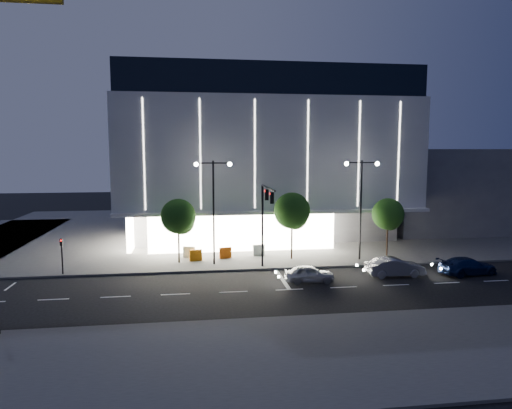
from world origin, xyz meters
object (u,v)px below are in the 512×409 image
at_px(traffic_mast, 265,211).
at_px(street_lamp_west, 213,197).
at_px(tree_left, 179,218).
at_px(ped_signal_far, 62,252).
at_px(tree_right, 388,216).
at_px(barrier_a, 196,255).
at_px(car_lead, 309,274).
at_px(barrier_c, 225,253).
at_px(barrier_d, 259,250).
at_px(car_third, 467,266).
at_px(street_lamp_east, 361,195).
at_px(car_second, 395,267).
at_px(tree_mid, 292,213).
at_px(barrier_b, 189,252).

height_order(traffic_mast, street_lamp_west, street_lamp_west).
xyz_separation_m(traffic_mast, tree_left, (-6.97, 3.68, -0.99)).
bearing_deg(street_lamp_west, ped_signal_far, -172.87).
bearing_deg(street_lamp_west, tree_right, 3.64).
relative_size(ped_signal_far, barrier_a, 2.73).
bearing_deg(car_lead, ped_signal_far, 80.42).
distance_m(ped_signal_far, car_lead, 19.40).
distance_m(street_lamp_west, barrier_c, 5.78).
bearing_deg(tree_right, traffic_mast, -162.98).
relative_size(traffic_mast, barrier_d, 6.43).
relative_size(car_third, barrier_a, 4.33).
bearing_deg(street_lamp_east, tree_right, 18.63).
relative_size(tree_right, barrier_d, 5.01).
xyz_separation_m(street_lamp_west, tree_right, (16.03, 1.02, -2.07)).
bearing_deg(traffic_mast, street_lamp_east, 16.48).
xyz_separation_m(tree_left, car_third, (22.85, -6.56, -3.34)).
height_order(traffic_mast, car_second, traffic_mast).
height_order(tree_left, barrier_c, tree_left).
bearing_deg(tree_mid, tree_left, -180.00).
height_order(street_lamp_west, barrier_b, street_lamp_west).
xyz_separation_m(ped_signal_far, barrier_b, (9.85, 4.30, -1.24)).
xyz_separation_m(ped_signal_far, tree_left, (9.03, 2.52, 2.15)).
distance_m(car_third, barrier_b, 23.55).
relative_size(traffic_mast, street_lamp_west, 0.79).
bearing_deg(barrier_d, street_lamp_east, -28.50).
bearing_deg(car_third, barrier_a, 64.34).
relative_size(barrier_a, barrier_c, 1.00).
bearing_deg(car_third, street_lamp_west, 66.71).
height_order(traffic_mast, barrier_c, traffic_mast).
distance_m(barrier_a, barrier_b, 1.52).
xyz_separation_m(traffic_mast, ped_signal_far, (-16.00, 1.16, -3.14)).
height_order(tree_right, car_third, tree_right).
bearing_deg(street_lamp_west, car_lead, -40.60).
height_order(ped_signal_far, barrier_b, ped_signal_far).
height_order(street_lamp_east, barrier_a, street_lamp_east).
relative_size(ped_signal_far, car_third, 0.63).
height_order(tree_mid, barrier_a, tree_mid).
bearing_deg(tree_mid, street_lamp_west, -171.74).
bearing_deg(car_third, barrier_d, 54.17).
bearing_deg(tree_right, car_third, -59.61).
distance_m(street_lamp_west, car_second, 15.76).
bearing_deg(street_lamp_east, traffic_mast, -163.52).
bearing_deg(tree_left, car_second, -20.31).
bearing_deg(barrier_d, barrier_b, 169.23).
distance_m(street_lamp_east, tree_right, 3.81).
bearing_deg(ped_signal_far, barrier_c, 15.01).
height_order(car_lead, barrier_a, car_lead).
bearing_deg(tree_mid, barrier_d, 147.24).
relative_size(traffic_mast, tree_right, 1.28).
bearing_deg(street_lamp_west, car_third, -15.58).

